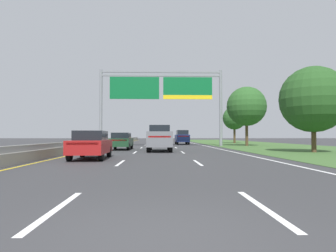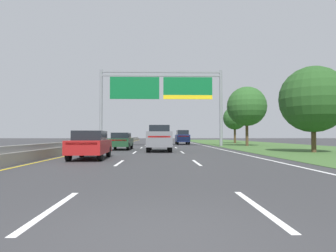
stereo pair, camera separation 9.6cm
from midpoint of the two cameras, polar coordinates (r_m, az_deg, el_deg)
name	(u,v)px [view 1 (the left image)]	position (r m, az deg, el deg)	size (l,w,h in m)	color
ground_plane	(159,146)	(38.95, -1.85, -3.75)	(220.00, 220.00, 0.00)	#333335
lane_striping	(159,146)	(38.50, -1.85, -3.76)	(11.96, 106.00, 0.01)	white
grass_verge_right	(265,145)	(41.38, 17.89, -3.53)	(14.00, 110.00, 0.02)	#3D602D
median_barrier_concrete	(107,143)	(39.50, -11.48, -3.17)	(0.60, 110.00, 0.85)	gray
overhead_sign_gantry	(161,92)	(37.07, -1.37, 6.51)	(15.06, 0.42, 9.36)	gray
pickup_truck_grey	(160,138)	(25.22, -1.71, -2.35)	(2.03, 5.41, 2.20)	slate
car_red_left_lane_sedan	(91,144)	(17.41, -14.52, -3.37)	(1.94, 4.45, 1.57)	maroon
car_blue_right_lane_suv	(182,137)	(45.47, 2.61, -2.09)	(1.96, 4.72, 2.11)	navy
car_gold_centre_lane_sedan	(159,138)	(54.12, -1.83, -2.34)	(1.90, 4.43, 1.57)	#A38438
car_silver_centre_lane_sedan	(158,139)	(40.06, -1.95, -2.52)	(1.86, 4.42, 1.57)	#B2B5BA
car_darkgreen_left_lane_sedan	(121,141)	(28.26, -8.92, -2.79)	(1.87, 4.42, 1.57)	#193D23
roadside_tree_near	(313,99)	(25.95, 25.70, 4.56)	(5.12, 5.12, 6.68)	#4C3823
roadside_tree_mid	(247,106)	(39.46, 14.58, 3.61)	(4.99, 4.99, 7.50)	#4C3823
roadside_tree_far	(234,118)	(52.36, 12.41, 1.46)	(3.94, 3.94, 6.26)	#4C3823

